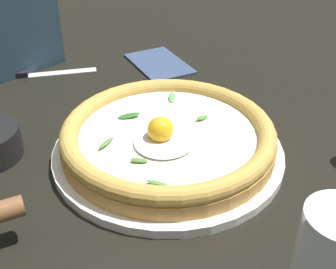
% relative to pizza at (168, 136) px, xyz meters
% --- Properties ---
extents(ground_plane, '(2.40, 2.40, 0.03)m').
position_rel_pizza_xyz_m(ground_plane, '(-0.01, -0.00, -0.05)').
color(ground_plane, black).
rests_on(ground_plane, ground).
extents(pizza_plate, '(0.30, 0.30, 0.01)m').
position_rel_pizza_xyz_m(pizza_plate, '(0.00, 0.00, -0.02)').
color(pizza_plate, white).
rests_on(pizza_plate, ground).
extents(pizza, '(0.28, 0.28, 0.06)m').
position_rel_pizza_xyz_m(pizza, '(0.00, 0.00, 0.00)').
color(pizza, gold).
rests_on(pizza, pizza_plate).
extents(table_knife, '(0.15, 0.17, 0.01)m').
position_rel_pizza_xyz_m(table_knife, '(0.09, 0.35, -0.03)').
color(table_knife, silver).
rests_on(table_knife, ground).
extents(drinking_glass, '(0.06, 0.06, 0.11)m').
position_rel_pizza_xyz_m(drinking_glass, '(-0.14, -0.22, 0.01)').
color(drinking_glass, silver).
rests_on(drinking_glass, ground).
extents(folded_napkin, '(0.15, 0.17, 0.01)m').
position_rel_pizza_xyz_m(folded_napkin, '(0.25, 0.15, -0.03)').
color(folded_napkin, '#354568').
rests_on(folded_napkin, ground).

